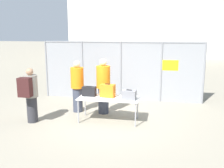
{
  "coord_description": "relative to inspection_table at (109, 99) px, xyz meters",
  "views": [
    {
      "loc": [
        1.48,
        -7.29,
        2.73
      ],
      "look_at": [
        0.0,
        0.57,
        1.05
      ],
      "focal_mm": 40.0,
      "sensor_mm": 36.0,
      "label": 1
    }
  ],
  "objects": [
    {
      "name": "security_worker_far",
      "position": [
        -1.24,
        0.72,
        0.22
      ],
      "size": [
        0.44,
        0.44,
        1.78
      ],
      "rotation": [
        0.0,
        0.0,
        3.38
      ],
      "color": "#383D4C",
      "rests_on": "ground_plane"
    },
    {
      "name": "suitcase_black",
      "position": [
        -0.64,
        0.09,
        0.2
      ],
      "size": [
        0.42,
        0.22,
        0.32
      ],
      "color": "black",
      "rests_on": "inspection_table"
    },
    {
      "name": "distant_hangar",
      "position": [
        -0.01,
        25.37,
        2.7
      ],
      "size": [
        16.63,
        12.57,
        6.8
      ],
      "color": "beige",
      "rests_on": "ground_plane"
    },
    {
      "name": "fence_section",
      "position": [
        0.0,
        2.54,
        0.53
      ],
      "size": [
        6.45,
        0.07,
        2.36
      ],
      "color": "gray",
      "rests_on": "ground_plane"
    },
    {
      "name": "inspection_table",
      "position": [
        0.0,
        0.0,
        0.0
      ],
      "size": [
        1.86,
        0.84,
        0.75
      ],
      "color": "silver",
      "rests_on": "ground_plane"
    },
    {
      "name": "security_worker_near",
      "position": [
        -0.32,
        0.71,
        0.27
      ],
      "size": [
        0.46,
        0.46,
        1.87
      ],
      "rotation": [
        0.0,
        0.0,
        3.17
      ],
      "color": "#383D4C",
      "rests_on": "ground_plane"
    },
    {
      "name": "suitcase_orange",
      "position": [
        -0.04,
        0.06,
        0.25
      ],
      "size": [
        0.48,
        0.31,
        0.42
      ],
      "color": "orange",
      "rests_on": "inspection_table"
    },
    {
      "name": "suitcase_grey",
      "position": [
        0.64,
        -0.09,
        0.19
      ],
      "size": [
        0.42,
        0.32,
        0.3
      ],
      "color": "slate",
      "rests_on": "inspection_table"
    },
    {
      "name": "ground_plane",
      "position": [
        -0.01,
        0.03,
        -0.7
      ],
      "size": [
        120.0,
        120.0,
        0.0
      ],
      "primitive_type": "plane",
      "color": "gray"
    },
    {
      "name": "utility_trailer",
      "position": [
        1.48,
        3.83,
        -0.3
      ],
      "size": [
        3.67,
        2.0,
        0.66
      ],
      "color": "white",
      "rests_on": "ground_plane"
    },
    {
      "name": "traveler_hooded",
      "position": [
        -2.29,
        -0.58,
        0.23
      ],
      "size": [
        0.41,
        0.64,
        1.68
      ],
      "rotation": [
        0.0,
        0.0,
        -0.14
      ],
      "color": "#2D2D33",
      "rests_on": "ground_plane"
    }
  ]
}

